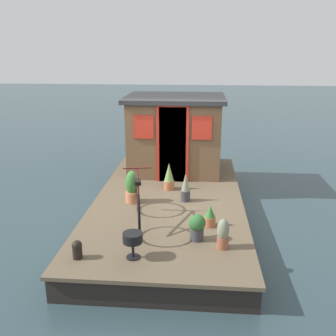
% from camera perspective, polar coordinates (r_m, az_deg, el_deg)
% --- Properties ---
extents(ground_plane, '(60.00, 60.00, 0.00)m').
position_cam_1_polar(ground_plane, '(8.02, 0.12, -7.46)').
color(ground_plane, '#2D4247').
extents(houseboat_deck, '(5.95, 2.96, 0.45)m').
position_cam_1_polar(houseboat_deck, '(7.92, 0.12, -5.96)').
color(houseboat_deck, brown).
rests_on(houseboat_deck, ground_plane).
extents(houseboat_cabin, '(1.87, 2.34, 1.84)m').
position_cam_1_polar(houseboat_cabin, '(9.34, 1.05, 5.12)').
color(houseboat_cabin, brown).
rests_on(houseboat_cabin, houseboat_deck).
extents(bicycle, '(1.78, 0.51, 0.88)m').
position_cam_1_polar(bicycle, '(6.61, -4.45, -5.01)').
color(bicycle, black).
rests_on(bicycle, houseboat_deck).
extents(potted_plant_rosemary, '(0.27, 0.27, 0.43)m').
position_cam_1_polar(potted_plant_rosemary, '(6.13, 4.35, -8.64)').
color(potted_plant_rosemary, '#38383D').
rests_on(potted_plant_rosemary, houseboat_deck).
extents(potted_plant_mint, '(0.20, 0.20, 0.37)m').
position_cam_1_polar(potted_plant_mint, '(6.62, 6.25, -7.15)').
color(potted_plant_mint, '#B2603D').
rests_on(potted_plant_mint, houseboat_deck).
extents(potted_plant_ivy, '(0.27, 0.27, 0.65)m').
position_cam_1_polar(potted_plant_ivy, '(7.56, -5.34, -2.93)').
color(potted_plant_ivy, '#C6754C').
rests_on(potted_plant_ivy, houseboat_deck).
extents(potted_plant_thyme, '(0.19, 0.19, 0.58)m').
position_cam_1_polar(potted_plant_thyme, '(7.60, 2.62, -2.97)').
color(potted_plant_thyme, '#38383D').
rests_on(potted_plant_thyme, houseboat_deck).
extents(potted_plant_succulent, '(0.23, 0.23, 0.59)m').
position_cam_1_polar(potted_plant_succulent, '(8.21, 0.15, -1.35)').
color(potted_plant_succulent, '#B2603D').
rests_on(potted_plant_succulent, houseboat_deck).
extents(potted_plant_fern, '(0.19, 0.19, 0.48)m').
position_cam_1_polar(potted_plant_fern, '(5.94, 8.18, -9.69)').
color(potted_plant_fern, '#935138').
rests_on(potted_plant_fern, houseboat_deck).
extents(charcoal_grill, '(0.29, 0.29, 0.40)m').
position_cam_1_polar(charcoal_grill, '(5.61, -5.28, -10.50)').
color(charcoal_grill, black).
rests_on(charcoal_grill, houseboat_deck).
extents(mooring_bollard, '(0.15, 0.15, 0.28)m').
position_cam_1_polar(mooring_bollard, '(5.80, -13.36, -11.63)').
color(mooring_bollard, black).
rests_on(mooring_bollard, houseboat_deck).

